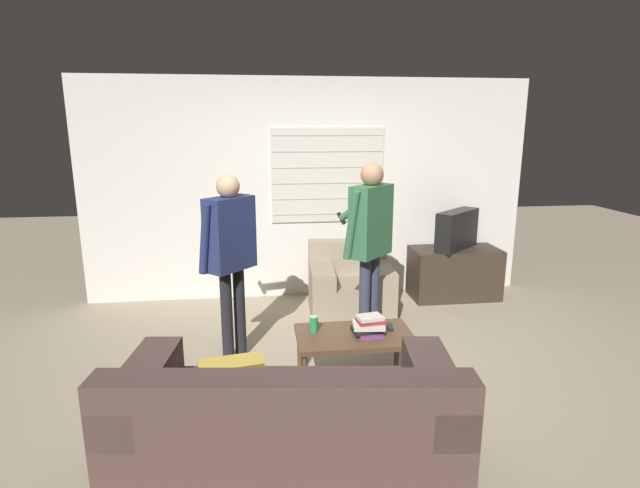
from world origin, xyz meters
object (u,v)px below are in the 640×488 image
person_right_standing (370,232)px  spare_remote (390,327)px  couch_blue (288,431)px  person_left_standing (230,246)px  tv (457,230)px  book_stack (369,326)px  armchair_beige (350,287)px  soda_can (314,324)px  coffee_table (354,339)px

person_right_standing → spare_remote: bearing=-133.8°
couch_blue → person_left_standing: (-0.38, 1.63, 0.71)m
tv → book_stack: size_ratio=2.58×
tv → book_stack: bearing=11.4°
tv → person_right_standing: person_right_standing is taller
spare_remote → armchair_beige: bearing=102.6°
soda_can → person_left_standing: bearing=141.7°
coffee_table → armchair_beige: bearing=80.7°
soda_can → armchair_beige: bearing=68.8°
armchair_beige → soda_can: (-0.56, -1.44, 0.19)m
couch_blue → armchair_beige: couch_blue is taller
tv → person_right_standing: (-1.30, -1.14, 0.25)m
person_left_standing → soda_can: person_left_standing is taller
tv → book_stack: tv is taller
armchair_beige → spare_remote: armchair_beige is taller
tv → person_left_standing: 2.87m
book_stack → soda_can: 0.43m
couch_blue → armchair_beige: bearing=79.0°
coffee_table → person_right_standing: bearing=70.1°
armchair_beige → coffee_table: bearing=83.8°
couch_blue → tv: tv is taller
armchair_beige → coffee_table: 1.55m
person_left_standing → soda_can: 0.99m
book_stack → spare_remote: size_ratio=1.88×
coffee_table → tv: bearing=50.4°
book_stack → soda_can: book_stack is taller
armchair_beige → person_left_standing: (-1.21, -0.93, 0.72)m
armchair_beige → soda_can: size_ratio=7.18×
person_right_standing → spare_remote: size_ratio=12.56×
person_right_standing → book_stack: person_right_standing is taller
couch_blue → armchair_beige: size_ratio=2.22×
person_left_standing → book_stack: 1.35m
person_left_standing → soda_can: (0.66, -0.52, -0.53)m
coffee_table → person_right_standing: 1.07m
armchair_beige → person_left_standing: bearing=40.4°
book_stack → spare_remote: bearing=28.3°
person_left_standing → tv: bearing=-19.5°
couch_blue → tv: size_ratio=3.07×
spare_remote → book_stack: bearing=-141.2°
tv → coffee_table: bearing=9.0°
soda_can → spare_remote: (0.61, -0.02, -0.05)m
couch_blue → coffee_table: couch_blue is taller
soda_can → coffee_table: bearing=-15.9°
soda_can → spare_remote: 0.61m
couch_blue → soda_can: couch_blue is taller
person_left_standing → person_right_standing: 1.26m
armchair_beige → soda_can: 1.56m
spare_remote → couch_blue: bearing=-118.6°
coffee_table → person_left_standing: size_ratio=0.55×
couch_blue → coffee_table: 1.18m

